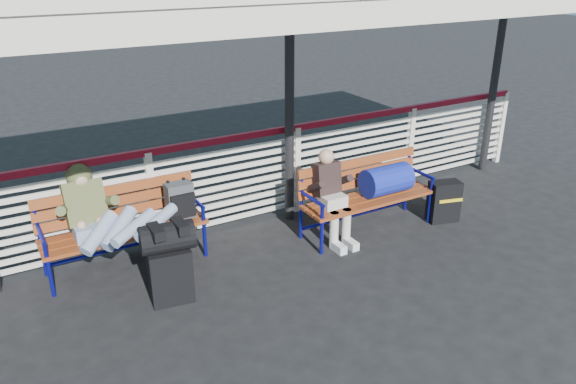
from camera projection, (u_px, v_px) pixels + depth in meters
ground at (219, 327)px, 5.37m from camera, size 60.00×60.00×0.00m
fence at (152, 196)px, 6.63m from camera, size 12.08×0.08×1.24m
luggage_stack at (169, 260)px, 5.60m from camera, size 0.57×0.37×0.88m
bench_left at (137, 215)px, 6.32m from camera, size 1.80×0.56×0.92m
bench_right at (377, 184)px, 7.10m from camera, size 1.80×0.56×0.92m
traveler_man at (115, 221)px, 5.85m from camera, size 0.94×1.53×0.77m
companion_person at (332, 196)px, 6.79m from camera, size 0.32×0.66×1.15m
suitcase_side at (444, 201)px, 7.41m from camera, size 0.44×0.34×0.56m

